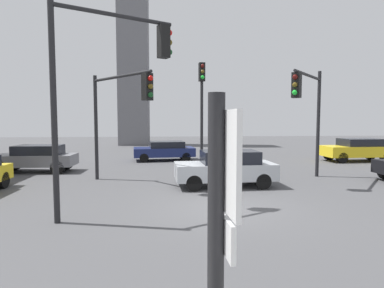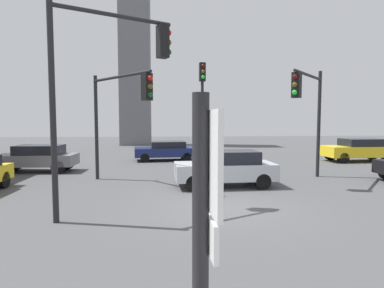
% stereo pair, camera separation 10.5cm
% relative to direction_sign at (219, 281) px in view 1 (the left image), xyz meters
% --- Properties ---
extents(ground_plane, '(84.32, 84.32, 0.00)m').
position_rel_direction_sign_xyz_m(ground_plane, '(1.50, 8.23, -1.82)').
color(ground_plane, '#4C4C4F').
extents(direction_sign, '(0.14, 0.55, 2.79)m').
position_rel_direction_sign_xyz_m(direction_sign, '(0.00, 0.00, 0.00)').
color(direction_sign, black).
rests_on(direction_sign, ground_plane).
extents(traffic_light_0, '(3.24, 1.82, 5.98)m').
position_rel_direction_sign_xyz_m(traffic_light_0, '(-1.89, 7.70, 2.44)').
color(traffic_light_0, black).
rests_on(traffic_light_0, ground_plane).
extents(traffic_light_1, '(2.84, 3.38, 4.77)m').
position_rel_direction_sign_xyz_m(traffic_light_1, '(-2.21, 11.82, 1.64)').
color(traffic_light_1, black).
rests_on(traffic_light_1, ground_plane).
extents(traffic_light_2, '(2.49, 2.91, 5.08)m').
position_rel_direction_sign_xyz_m(traffic_light_2, '(5.93, 12.01, 1.73)').
color(traffic_light_2, black).
rests_on(traffic_light_2, ground_plane).
extents(traffic_light_3, '(0.35, 0.47, 5.85)m').
position_rel_direction_sign_xyz_m(traffic_light_3, '(1.66, 15.93, 2.21)').
color(traffic_light_3, black).
rests_on(traffic_light_3, ground_plane).
extents(car_0, '(4.16, 1.92, 1.49)m').
position_rel_direction_sign_xyz_m(car_0, '(2.17, 11.33, -1.05)').
color(car_0, '#ADB2B7').
rests_on(car_0, ground_plane).
extents(car_1, '(4.49, 2.03, 1.51)m').
position_rel_direction_sign_xyz_m(car_1, '(12.40, 18.67, -1.03)').
color(car_1, yellow).
rests_on(car_1, ground_plane).
extents(car_2, '(4.22, 2.28, 1.30)m').
position_rel_direction_sign_xyz_m(car_2, '(-0.40, 20.13, -1.14)').
color(car_2, navy).
rests_on(car_2, ground_plane).
extents(car_4, '(4.12, 1.76, 1.42)m').
position_rel_direction_sign_xyz_m(car_4, '(-7.16, 15.78, -1.06)').
color(car_4, slate).
rests_on(car_4, ground_plane).
extents(skyline_tower, '(3.18, 3.18, 23.07)m').
position_rel_direction_sign_xyz_m(skyline_tower, '(-3.74, 34.14, 9.71)').
color(skyline_tower, slate).
rests_on(skyline_tower, ground_plane).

